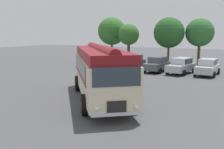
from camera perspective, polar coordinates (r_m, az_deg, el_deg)
The scene contains 10 objects.
ground_plane at distance 16.40m, azimuth -1.69°, elevation -5.81°, with size 120.00×120.00×0.00m, color #474749.
vintage_bus at distance 16.49m, azimuth -2.58°, elevation 0.99°, with size 8.43×9.24×3.49m.
car_near_left at distance 30.64m, azimuth 4.82°, elevation 2.68°, with size 2.35×4.38×1.66m.
car_mid_left at distance 29.11m, azimuth 9.87°, elevation 2.25°, with size 2.13×4.28×1.66m.
car_mid_right at distance 28.18m, azimuth 14.83°, elevation 1.87°, with size 2.39×4.40×1.66m.
car_far_right at distance 27.88m, azimuth 20.07°, elevation 1.55°, with size 2.00×4.22×1.66m.
tree_far_left at distance 38.75m, azimuth -0.11°, elevation 9.46°, with size 4.06×4.06×6.53m.
tree_left_of_centre at distance 35.85m, azimuth 3.68°, elevation 8.75°, with size 2.85×2.85×5.46m.
tree_centre at distance 33.99m, azimuth 12.42°, elevation 8.92°, with size 3.84×3.84×6.18m.
tree_right_of_centre at distance 34.57m, azimuth 18.49°, elevation 8.59°, with size 3.49×3.49×6.04m.
Camera 1 is at (8.29, -13.53, 4.18)m, focal length 42.00 mm.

